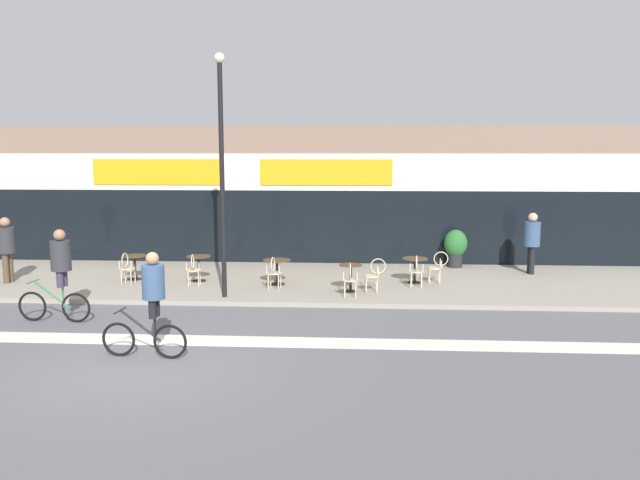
{
  "coord_description": "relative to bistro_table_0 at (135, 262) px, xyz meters",
  "views": [
    {
      "loc": [
        3.83,
        -10.35,
        3.82
      ],
      "look_at": [
        2.87,
        5.46,
        1.54
      ],
      "focal_mm": 35.0,
      "sensor_mm": 36.0,
      "label": 1
    }
  ],
  "objects": [
    {
      "name": "sidewalk_slab",
      "position": [
        2.58,
        0.27,
        -0.57
      ],
      "size": [
        40.0,
        5.5,
        0.12
      ],
      "primitive_type": "cube",
      "color": "gray",
      "rests_on": "ground"
    },
    {
      "name": "lamp_post",
      "position": [
        3.04,
        -1.97,
        2.93
      ],
      "size": [
        0.26,
        0.26,
        6.05
      ],
      "color": "black",
      "rests_on": "sidewalk_slab"
    },
    {
      "name": "cafe_chair_4_near",
      "position": [
        8.02,
        -0.59,
        0.01
      ],
      "size": [
        0.45,
        0.6,
        0.9
      ],
      "rotation": [
        0.0,
        0.0,
        1.44
      ],
      "color": "beige",
      "rests_on": "sidewalk_slab"
    },
    {
      "name": "cyclist_1",
      "position": [
        -0.22,
        -4.08,
        0.6
      ],
      "size": [
        1.72,
        0.52,
        2.1
      ],
      "rotation": [
        0.0,
        0.0,
        3.08
      ],
      "color": "black",
      "rests_on": "ground"
    },
    {
      "name": "bistro_table_4",
      "position": [
        8.03,
        0.03,
        -0.0
      ],
      "size": [
        0.72,
        0.72,
        0.7
      ],
      "color": "black",
      "rests_on": "sidewalk_slab"
    },
    {
      "name": "cafe_chair_0_near",
      "position": [
        -0.0,
        -0.63,
        0.01
      ],
      "size": [
        0.42,
        0.58,
        0.9
      ],
      "rotation": [
        0.0,
        0.0,
        1.52
      ],
      "color": "beige",
      "rests_on": "sidewalk_slab"
    },
    {
      "name": "planter_pot",
      "position": [
        9.54,
        2.53,
        0.17
      ],
      "size": [
        0.73,
        0.73,
        1.21
      ],
      "color": "#232326",
      "rests_on": "sidewalk_slab"
    },
    {
      "name": "bistro_table_0",
      "position": [
        0.0,
        0.0,
        0.0
      ],
      "size": [
        0.7,
        0.7,
        0.71
      ],
      "color": "black",
      "rests_on": "sidewalk_slab"
    },
    {
      "name": "pedestrian_far_end",
      "position": [
        11.66,
        1.58,
        0.59
      ],
      "size": [
        0.49,
        0.49,
        1.85
      ],
      "rotation": [
        0.0,
        0.0,
        3.16
      ],
      "color": "black",
      "rests_on": "sidewalk_slab"
    },
    {
      "name": "ground_plane",
      "position": [
        2.58,
        -6.98,
        -0.63
      ],
      "size": [
        120.0,
        120.0,
        0.0
      ],
      "primitive_type": "plane",
      "color": "#5B5B60"
    },
    {
      "name": "cafe_chair_2_near",
      "position": [
        4.18,
        -1.06,
        0.01
      ],
      "size": [
        0.44,
        0.59,
        0.9
      ],
      "rotation": [
        0.0,
        0.0,
        1.47
      ],
      "color": "beige",
      "rests_on": "sidewalk_slab"
    },
    {
      "name": "cafe_chair_3_side",
      "position": [
        6.86,
        -1.2,
        0.01
      ],
      "size": [
        0.58,
        0.42,
        0.9
      ],
      "rotation": [
        0.0,
        0.0,
        3.18
      ],
      "color": "beige",
      "rests_on": "sidewalk_slab"
    },
    {
      "name": "bistro_table_2",
      "position": [
        4.19,
        -0.43,
        -0.0
      ],
      "size": [
        0.77,
        0.77,
        0.7
      ],
      "color": "black",
      "rests_on": "sidewalk_slab"
    },
    {
      "name": "storefront_facade",
      "position": [
        2.58,
        4.98,
        1.67
      ],
      "size": [
        40.0,
        4.06,
        4.6
      ],
      "color": "#7F6656",
      "rests_on": "ground"
    },
    {
      "name": "bistro_table_1",
      "position": [
        1.91,
        -0.12,
        0.01
      ],
      "size": [
        0.68,
        0.68,
        0.73
      ],
      "color": "black",
      "rests_on": "sidewalk_slab"
    },
    {
      "name": "pedestrian_near_end",
      "position": [
        -3.42,
        -0.62,
        0.6
      ],
      "size": [
        0.54,
        0.54,
        1.86
      ],
      "rotation": [
        0.0,
        0.0,
        -0.14
      ],
      "color": "#4C3D2D",
      "rests_on": "sidewalk_slab"
    },
    {
      "name": "bistro_table_3",
      "position": [
        6.24,
        -1.2,
        0.01
      ],
      "size": [
        0.61,
        0.61,
        0.73
      ],
      "color": "black",
      "rests_on": "sidewalk_slab"
    },
    {
      "name": "cafe_chair_3_near",
      "position": [
        6.24,
        -1.83,
        0.01
      ],
      "size": [
        0.4,
        0.58,
        0.9
      ],
      "rotation": [
        0.0,
        0.0,
        1.56
      ],
      "color": "beige",
      "rests_on": "sidewalk_slab"
    },
    {
      "name": "cafe_chair_4_side",
      "position": [
        8.66,
        0.03,
        0.01
      ],
      "size": [
        0.58,
        0.41,
        0.9
      ],
      "rotation": [
        0.0,
        0.0,
        3.11
      ],
      "color": "beige",
      "rests_on": "sidewalk_slab"
    },
    {
      "name": "cafe_chair_1_near",
      "position": [
        1.91,
        -0.74,
        0.01
      ],
      "size": [
        0.44,
        0.59,
        0.9
      ],
      "rotation": [
        0.0,
        0.0,
        1.67
      ],
      "color": "beige",
      "rests_on": "sidewalk_slab"
    },
    {
      "name": "cyclist_0",
      "position": [
        2.63,
        -6.38,
        0.52
      ],
      "size": [
        1.66,
        0.52,
        2.0
      ],
      "rotation": [
        0.0,
        0.0,
        3.06
      ],
      "color": "black",
      "rests_on": "ground"
    },
    {
      "name": "bike_lane_stripe",
      "position": [
        2.58,
        -5.28,
        -0.62
      ],
      "size": [
        36.0,
        0.7,
        0.01
      ],
      "primitive_type": "cube",
      "color": "silver",
      "rests_on": "ground"
    }
  ]
}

